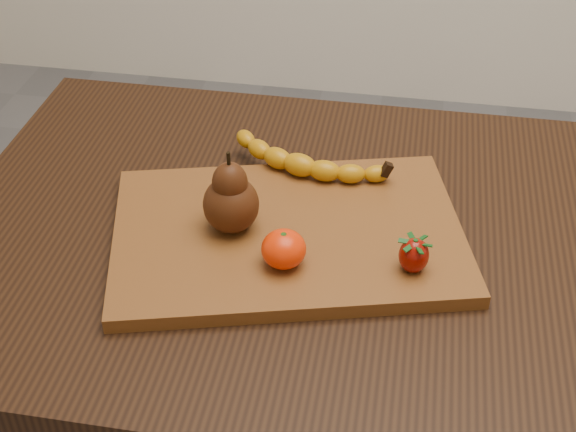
% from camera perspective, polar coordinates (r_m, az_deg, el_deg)
% --- Properties ---
extents(table, '(1.00, 0.70, 0.76)m').
position_cam_1_polar(table, '(1.13, 2.01, -4.99)').
color(table, black).
rests_on(table, ground).
extents(cutting_board, '(0.51, 0.41, 0.02)m').
position_cam_1_polar(cutting_board, '(1.04, 0.00, -1.30)').
color(cutting_board, brown).
rests_on(cutting_board, table).
extents(banana, '(0.21, 0.11, 0.03)m').
position_cam_1_polar(banana, '(1.13, 0.83, 3.65)').
color(banana, '#C98809').
rests_on(banana, cutting_board).
extents(pear, '(0.09, 0.09, 0.11)m').
position_cam_1_polar(pear, '(1.01, -4.12, 1.74)').
color(pear, '#421E0A').
rests_on(pear, cutting_board).
extents(mandarin, '(0.07, 0.07, 0.05)m').
position_cam_1_polar(mandarin, '(0.97, -0.31, -2.36)').
color(mandarin, '#FE2F02').
rests_on(mandarin, cutting_board).
extents(strawberry, '(0.04, 0.04, 0.05)m').
position_cam_1_polar(strawberry, '(0.97, 8.95, -2.70)').
color(strawberry, '#8E0C03').
rests_on(strawberry, cutting_board).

